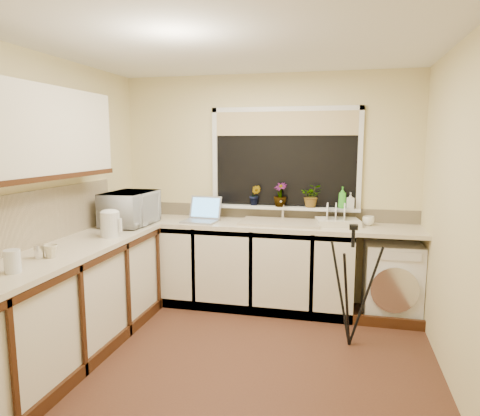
{
  "coord_description": "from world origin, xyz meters",
  "views": [
    {
      "loc": [
        0.81,
        -3.2,
        1.74
      ],
      "look_at": [
        -0.07,
        0.55,
        1.15
      ],
      "focal_mm": 32.72,
      "sensor_mm": 36.0,
      "label": 1
    }
  ],
  "objects_px": {
    "washing_machine": "(392,279)",
    "laptop": "(202,215)",
    "glass_jug": "(12,261)",
    "cup_back": "(368,221)",
    "tripod": "(351,286)",
    "cup_left": "(51,251)",
    "soap_bottle_clear": "(350,201)",
    "kettle": "(110,225)",
    "plant_d": "(312,196)",
    "soap_bottle_green": "(342,197)",
    "steel_jar": "(39,251)",
    "microwave": "(130,208)",
    "plant_c": "(280,195)",
    "plant_b": "(255,195)",
    "dish_rack": "(338,222)"
  },
  "relations": [
    {
      "from": "tripod",
      "to": "soap_bottle_green",
      "type": "relative_size",
      "value": 4.68
    },
    {
      "from": "microwave",
      "to": "plant_d",
      "type": "distance_m",
      "value": 1.88
    },
    {
      "from": "laptop",
      "to": "plant_b",
      "type": "height_order",
      "value": "plant_b"
    },
    {
      "from": "tripod",
      "to": "soap_bottle_green",
      "type": "height_order",
      "value": "soap_bottle_green"
    },
    {
      "from": "microwave",
      "to": "washing_machine",
      "type": "bearing_deg",
      "value": -80.09
    },
    {
      "from": "washing_machine",
      "to": "plant_c",
      "type": "relative_size",
      "value": 2.96
    },
    {
      "from": "steel_jar",
      "to": "cup_left",
      "type": "relative_size",
      "value": 0.98
    },
    {
      "from": "soap_bottle_green",
      "to": "soap_bottle_clear",
      "type": "xyz_separation_m",
      "value": [
        0.08,
        -0.03,
        -0.03
      ]
    },
    {
      "from": "kettle",
      "to": "plant_b",
      "type": "relative_size",
      "value": 1.0
    },
    {
      "from": "washing_machine",
      "to": "glass_jug",
      "type": "height_order",
      "value": "glass_jug"
    },
    {
      "from": "plant_d",
      "to": "soap_bottle_green",
      "type": "height_order",
      "value": "plant_d"
    },
    {
      "from": "dish_rack",
      "to": "soap_bottle_green",
      "type": "xyz_separation_m",
      "value": [
        0.04,
        0.18,
        0.23
      ]
    },
    {
      "from": "glass_jug",
      "to": "cup_left",
      "type": "bearing_deg",
      "value": 89.97
    },
    {
      "from": "dish_rack",
      "to": "soap_bottle_clear",
      "type": "xyz_separation_m",
      "value": [
        0.12,
        0.15,
        0.2
      ]
    },
    {
      "from": "tripod",
      "to": "cup_left",
      "type": "relative_size",
      "value": 10.47
    },
    {
      "from": "steel_jar",
      "to": "microwave",
      "type": "distance_m",
      "value": 1.33
    },
    {
      "from": "soap_bottle_clear",
      "to": "cup_left",
      "type": "xyz_separation_m",
      "value": [
        -2.13,
        -1.9,
        -0.19
      ]
    },
    {
      "from": "tripod",
      "to": "cup_left",
      "type": "distance_m",
      "value": 2.4
    },
    {
      "from": "glass_jug",
      "to": "steel_jar",
      "type": "distance_m",
      "value": 0.36
    },
    {
      "from": "washing_machine",
      "to": "kettle",
      "type": "relative_size",
      "value": 3.44
    },
    {
      "from": "kettle",
      "to": "tripod",
      "type": "xyz_separation_m",
      "value": [
        2.09,
        0.25,
        -0.48
      ]
    },
    {
      "from": "tripod",
      "to": "cup_left",
      "type": "height_order",
      "value": "tripod"
    },
    {
      "from": "laptop",
      "to": "cup_left",
      "type": "distance_m",
      "value": 1.77
    },
    {
      "from": "kettle",
      "to": "plant_b",
      "type": "bearing_deg",
      "value": 48.11
    },
    {
      "from": "washing_machine",
      "to": "tripod",
      "type": "bearing_deg",
      "value": -120.09
    },
    {
      "from": "washing_machine",
      "to": "kettle",
      "type": "height_order",
      "value": "kettle"
    },
    {
      "from": "microwave",
      "to": "plant_c",
      "type": "height_order",
      "value": "plant_c"
    },
    {
      "from": "washing_machine",
      "to": "dish_rack",
      "type": "bearing_deg",
      "value": 177.49
    },
    {
      "from": "soap_bottle_clear",
      "to": "cup_back",
      "type": "height_order",
      "value": "soap_bottle_clear"
    },
    {
      "from": "washing_machine",
      "to": "steel_jar",
      "type": "xyz_separation_m",
      "value": [
        -2.63,
        -1.78,
        0.57
      ]
    },
    {
      "from": "dish_rack",
      "to": "plant_d",
      "type": "height_order",
      "value": "plant_d"
    },
    {
      "from": "cup_left",
      "to": "washing_machine",
      "type": "bearing_deg",
      "value": 34.32
    },
    {
      "from": "steel_jar",
      "to": "soap_bottle_green",
      "type": "xyz_separation_m",
      "value": [
        2.13,
        1.96,
        0.21
      ]
    },
    {
      "from": "washing_machine",
      "to": "dish_rack",
      "type": "height_order",
      "value": "dish_rack"
    },
    {
      "from": "laptop",
      "to": "plant_c",
      "type": "height_order",
      "value": "plant_c"
    },
    {
      "from": "cup_back",
      "to": "dish_rack",
      "type": "bearing_deg",
      "value": -168.72
    },
    {
      "from": "washing_machine",
      "to": "tripod",
      "type": "xyz_separation_m",
      "value": [
        -0.41,
        -0.76,
        0.15
      ]
    },
    {
      "from": "washing_machine",
      "to": "plant_d",
      "type": "distance_m",
      "value": 1.16
    },
    {
      "from": "laptop",
      "to": "steel_jar",
      "type": "xyz_separation_m",
      "value": [
        -0.69,
        -1.69,
        -0.02
      ]
    },
    {
      "from": "tripod",
      "to": "soap_bottle_clear",
      "type": "bearing_deg",
      "value": 77.09
    },
    {
      "from": "washing_machine",
      "to": "cup_left",
      "type": "xyz_separation_m",
      "value": [
        -2.56,
        -1.75,
        0.57
      ]
    },
    {
      "from": "washing_machine",
      "to": "laptop",
      "type": "height_order",
      "value": "laptop"
    },
    {
      "from": "glass_jug",
      "to": "cup_back",
      "type": "xyz_separation_m",
      "value": [
        2.32,
        2.19,
        -0.03
      ]
    },
    {
      "from": "kettle",
      "to": "plant_c",
      "type": "bearing_deg",
      "value": 40.91
    },
    {
      "from": "washing_machine",
      "to": "soap_bottle_green",
      "type": "height_order",
      "value": "soap_bottle_green"
    },
    {
      "from": "microwave",
      "to": "cup_left",
      "type": "bearing_deg",
      "value": -178.5
    },
    {
      "from": "glass_jug",
      "to": "cup_back",
      "type": "distance_m",
      "value": 3.19
    },
    {
      "from": "plant_c",
      "to": "soap_bottle_clear",
      "type": "bearing_deg",
      "value": 0.18
    },
    {
      "from": "tripod",
      "to": "soap_bottle_clear",
      "type": "distance_m",
      "value": 1.1
    },
    {
      "from": "tripod",
      "to": "cup_back",
      "type": "distance_m",
      "value": 0.94
    }
  ]
}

